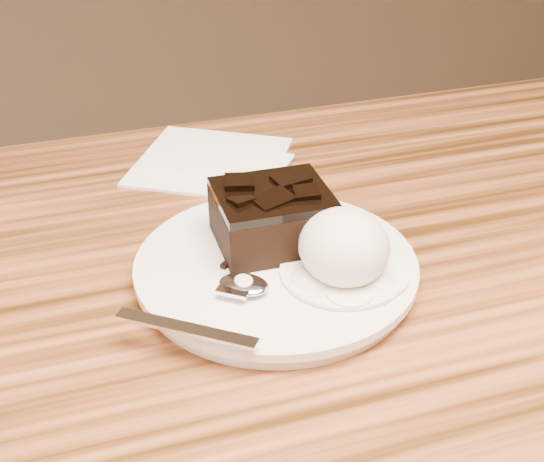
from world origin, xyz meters
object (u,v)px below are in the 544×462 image
object	(u,v)px
spoon	(244,286)
napkin	(210,160)
brownie	(272,220)
plate	(276,271)
ice_cream_scoop	(344,247)

from	to	relation	value
spoon	napkin	size ratio (longest dim) A/B	1.07
napkin	brownie	bearing A→B (deg)	-88.57
brownie	spoon	distance (m)	0.07
plate	ice_cream_scoop	bearing A→B (deg)	-37.32
spoon	napkin	bearing A→B (deg)	28.92
plate	ice_cream_scoop	world-z (taller)	ice_cream_scoop
ice_cream_scoop	napkin	world-z (taller)	ice_cream_scoop
brownie	spoon	bearing A→B (deg)	-125.38
plate	spoon	size ratio (longest dim) A/B	1.44
ice_cream_scoop	napkin	bearing A→B (deg)	99.35
plate	spoon	distance (m)	0.05
brownie	ice_cream_scoop	xyz separation A→B (m)	(0.04, -0.06, 0.00)
brownie	spoon	world-z (taller)	brownie
ice_cream_scoop	napkin	distance (m)	0.26
ice_cream_scoop	napkin	size ratio (longest dim) A/B	0.50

